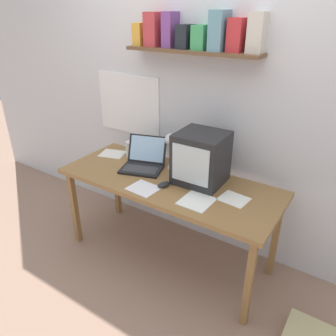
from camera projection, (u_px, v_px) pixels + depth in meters
The scene contains 12 objects.
ground_plane at pixel (168, 255), 2.79m from camera, with size 12.00×12.00×0.00m, color #9D7A65.
back_wall at pixel (200, 91), 2.55m from camera, with size 5.60×0.24×2.60m.
corner_desk at pixel (168, 187), 2.49m from camera, with size 1.69×0.67×0.73m.
crt_monitor at pixel (201, 158), 2.36m from camera, with size 0.35×0.34×0.38m.
laptop at pixel (144, 160), 2.64m from camera, with size 0.40×0.40×0.23m.
desk_lamp at pixel (172, 146), 2.53m from camera, with size 0.12×0.16×0.31m.
juice_glass at pixel (130, 150), 2.82m from camera, with size 0.07×0.07×0.14m.
computer_mouse at pixel (164, 184), 2.37m from camera, with size 0.08×0.12×0.03m.
loose_paper_near_monitor at pixel (113, 154), 2.90m from camera, with size 0.25×0.23×0.00m.
printed_handout at pixel (234, 199), 2.22m from camera, with size 0.20×0.18×0.00m.
open_notebook at pixel (197, 201), 2.19m from camera, with size 0.21×0.22×0.00m.
loose_paper_near_laptop at pixel (143, 188), 2.35m from camera, with size 0.22×0.19×0.00m.
Camera 1 is at (1.19, -1.81, 1.90)m, focal length 35.00 mm.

